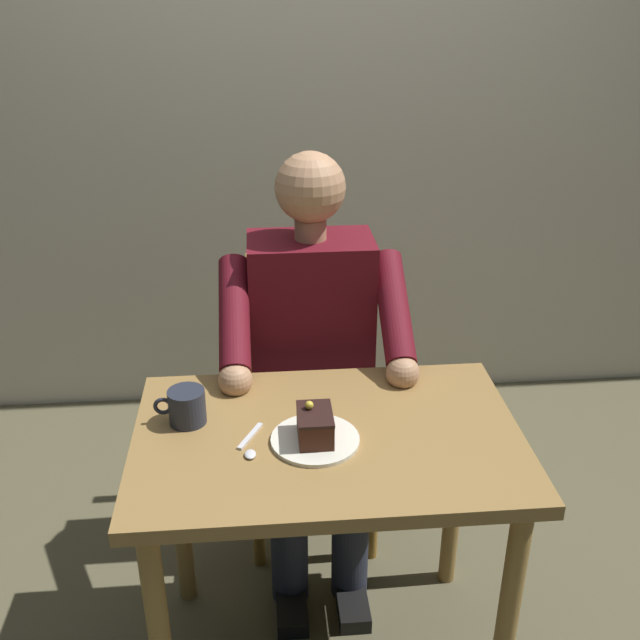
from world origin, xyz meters
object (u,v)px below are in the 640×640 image
dining_table (328,472)px  cake_slice (315,425)px  coffee_cup (186,406)px  dessert_spoon (250,446)px  chair (309,383)px  seated_person (313,365)px

dining_table → cake_slice: bearing=42.7°
coffee_cup → dining_table: bearing=166.8°
cake_slice → dessert_spoon: cake_slice is taller
cake_slice → dining_table: bearing=-137.3°
dining_table → coffee_cup: (0.33, -0.08, 0.16)m
dining_table → dessert_spoon: bearing=13.0°
chair → cake_slice: 0.70m
cake_slice → dessert_spoon: 0.16m
coffee_cup → dessert_spoon: coffee_cup is taller
seated_person → coffee_cup: size_ratio=10.28×
dining_table → chair: chair is taller
dessert_spoon → dining_table: bearing=-167.0°
coffee_cup → dessert_spoon: bearing=141.5°
chair → coffee_cup: bearing=58.1°
seated_person → dessert_spoon: seated_person is taller
seated_person → dessert_spoon: bearing=69.3°
seated_person → cake_slice: bearing=86.0°
dining_table → coffee_cup: size_ratio=7.37×
seated_person → coffee_cup: 0.51m
seated_person → dessert_spoon: size_ratio=9.19×
dessert_spoon → coffee_cup: bearing=-38.5°
coffee_cup → cake_slice: bearing=160.2°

